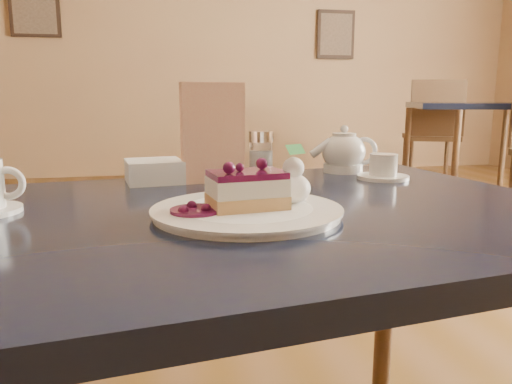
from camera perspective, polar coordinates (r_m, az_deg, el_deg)
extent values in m
cube|color=tan|center=(5.85, -8.56, 16.76)|extent=(8.00, 0.02, 3.00)
cube|color=black|center=(5.95, -23.93, 17.82)|extent=(0.50, 0.03, 0.40)
cube|color=black|center=(6.20, 9.11, 17.34)|extent=(0.45, 0.03, 0.55)
cube|color=black|center=(0.81, -2.08, -3.27)|extent=(1.23, 0.90, 0.04)
cylinder|color=#492D1F|center=(1.42, 14.51, -12.44)|extent=(0.05, 0.05, 0.67)
cylinder|color=white|center=(0.76, -1.05, -2.27)|extent=(0.28, 0.28, 0.01)
cube|color=tan|center=(0.76, -1.05, -1.07)|extent=(0.12, 0.10, 0.02)
cube|color=silver|center=(0.75, -1.06, 0.69)|extent=(0.12, 0.09, 0.03)
cube|color=#4B0532|center=(0.75, -1.06, 2.04)|extent=(0.12, 0.09, 0.01)
ellipsoid|color=white|center=(0.79, 4.26, 0.40)|extent=(0.06, 0.06, 0.05)
cylinder|color=#4B0532|center=(0.74, -6.90, -2.12)|extent=(0.08, 0.08, 0.01)
torus|color=white|center=(0.87, -26.48, 0.90)|extent=(0.05, 0.01, 0.05)
cylinder|color=white|center=(1.14, 14.29, 1.67)|extent=(0.11, 0.11, 0.01)
cylinder|color=white|center=(1.13, 14.36, 3.05)|extent=(0.06, 0.06, 0.05)
ellipsoid|color=white|center=(1.22, 9.98, 4.34)|extent=(0.10, 0.10, 0.09)
cylinder|color=white|center=(1.21, 10.06, 6.70)|extent=(0.06, 0.06, 0.01)
cylinder|color=white|center=(1.19, 6.74, 4.30)|extent=(0.06, 0.02, 0.05)
cube|color=#FFE8A9|center=(1.05, -4.95, 6.74)|extent=(0.14, 0.05, 0.21)
cylinder|color=white|center=(1.12, 0.56, 3.74)|extent=(0.05, 0.05, 0.08)
cylinder|color=silver|center=(1.11, 0.57, 6.39)|extent=(0.06, 0.06, 0.02)
cube|color=white|center=(1.08, -11.57, 2.36)|extent=(0.13, 0.13, 0.05)
cube|color=black|center=(4.43, 24.79, 8.97)|extent=(1.36, 1.23, 0.04)
cylinder|color=#492D1F|center=(3.89, 21.78, 2.85)|extent=(0.05, 0.05, 0.80)
cylinder|color=#492D1F|center=(4.50, 16.82, 4.15)|extent=(0.05, 0.05, 0.80)
cylinder|color=#492D1F|center=(5.02, 26.36, 4.13)|extent=(0.05, 0.05, 0.80)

